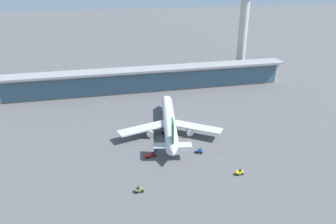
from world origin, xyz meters
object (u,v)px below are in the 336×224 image
at_px(safety_cone_charlie, 197,151).
at_px(safety_cone_echo, 216,154).
at_px(safety_cone_alpha, 149,159).
at_px(service_truck_by_tail_red, 151,155).
at_px(safety_cone_bravo, 221,151).
at_px(service_truck_near_nose_blue, 199,151).
at_px(service_truck_mid_apron_yellow, 239,172).
at_px(airliner_on_stand, 169,122).
at_px(control_tower, 244,23).
at_px(service_truck_under_wing_olive, 139,190).
at_px(safety_cone_delta, 202,151).

relative_size(safety_cone_charlie, safety_cone_echo, 1.00).
xyz_separation_m(safety_cone_alpha, safety_cone_charlie, (20.80, 1.54, 0.00)).
relative_size(service_truck_by_tail_red, safety_cone_alpha, 9.87).
bearing_deg(safety_cone_alpha, safety_cone_bravo, -1.56).
xyz_separation_m(service_truck_near_nose_blue, service_truck_mid_apron_yellow, (9.93, -18.49, 0.00)).
relative_size(airliner_on_stand, safety_cone_charlie, 90.51).
bearing_deg(control_tower, service_truck_under_wing_olive, -127.03).
bearing_deg(safety_cone_echo, safety_cone_delta, 145.43).
height_order(airliner_on_stand, service_truck_mid_apron_yellow, airliner_on_stand).
xyz_separation_m(service_truck_mid_apron_yellow, safety_cone_alpha, (-31.62, 17.84, -0.56)).
bearing_deg(airliner_on_stand, service_truck_by_tail_red, -123.01).
relative_size(service_truck_mid_apron_yellow, safety_cone_alpha, 4.20).
bearing_deg(safety_cone_bravo, service_truck_mid_apron_yellow, -88.07).
bearing_deg(service_truck_under_wing_olive, service_truck_mid_apron_yellow, 2.77).
relative_size(control_tower, safety_cone_bravo, 97.82).
relative_size(service_truck_near_nose_blue, service_truck_by_tail_red, 0.48).
height_order(airliner_on_stand, safety_cone_bravo, airliner_on_stand).
bearing_deg(service_truck_near_nose_blue, service_truck_mid_apron_yellow, -61.76).
bearing_deg(airliner_on_stand, safety_cone_bravo, -52.71).
height_order(airliner_on_stand, safety_cone_charlie, airliner_on_stand).
bearing_deg(airliner_on_stand, service_truck_near_nose_blue, -69.38).
bearing_deg(service_truck_mid_apron_yellow, airliner_on_stand, 114.27).
bearing_deg(service_truck_near_nose_blue, safety_cone_charlie, 135.08).
distance_m(airliner_on_stand, safety_cone_bravo, 29.13).
bearing_deg(safety_cone_delta, service_truck_by_tail_red, 177.05).
relative_size(service_truck_under_wing_olive, safety_cone_alpha, 4.30).
bearing_deg(control_tower, service_truck_near_nose_blue, -122.18).
xyz_separation_m(service_truck_by_tail_red, control_tower, (88.04, 105.18, 36.58)).
height_order(airliner_on_stand, service_truck_by_tail_red, airliner_on_stand).
distance_m(control_tower, safety_cone_echo, 130.89).
relative_size(service_truck_mid_apron_yellow, safety_cone_delta, 4.20).
xyz_separation_m(service_truck_mid_apron_yellow, control_tower, (57.43, 125.53, 36.52)).
xyz_separation_m(control_tower, safety_cone_echo, (-60.71, -109.87, -37.08)).
xyz_separation_m(safety_cone_alpha, safety_cone_echo, (28.34, -2.17, 0.00)).
bearing_deg(airliner_on_stand, safety_cone_echo, -58.72).
distance_m(safety_cone_alpha, safety_cone_echo, 28.43).
bearing_deg(service_truck_mid_apron_yellow, safety_cone_bravo, 91.93).
height_order(service_truck_near_nose_blue, service_truck_under_wing_olive, same).
relative_size(airliner_on_stand, safety_cone_bravo, 90.51).
xyz_separation_m(service_truck_mid_apron_yellow, safety_cone_charlie, (-10.83, 19.38, -0.56)).
bearing_deg(service_truck_under_wing_olive, control_tower, 52.97).
xyz_separation_m(airliner_on_stand, service_truck_mid_apron_yellow, (17.96, -39.82, -4.46)).
height_order(service_truck_near_nose_blue, safety_cone_delta, service_truck_near_nose_blue).
xyz_separation_m(safety_cone_alpha, safety_cone_bravo, (31.05, -0.85, 0.00)).
distance_m(safety_cone_bravo, safety_cone_echo, 3.01).
bearing_deg(safety_cone_alpha, safety_cone_delta, 3.38).
height_order(service_truck_near_nose_blue, safety_cone_alpha, service_truck_near_nose_blue).
height_order(service_truck_by_tail_red, control_tower, control_tower).
distance_m(service_truck_mid_apron_yellow, control_tower, 142.79).
bearing_deg(safety_cone_charlie, safety_cone_delta, -4.14).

